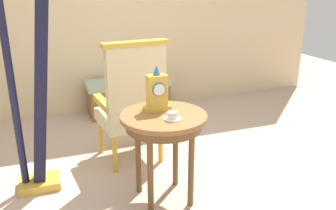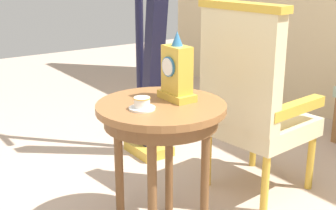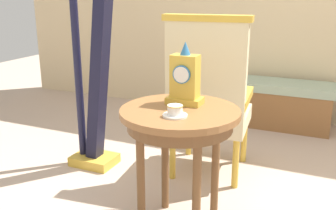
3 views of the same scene
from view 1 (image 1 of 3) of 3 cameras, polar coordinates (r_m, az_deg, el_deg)
ground_plane at (r=2.88m, az=1.02°, el=-14.26°), size 10.00×10.00×0.00m
side_table at (r=2.56m, az=-0.71°, el=-3.38°), size 0.63×0.63×0.69m
teacup_left at (r=2.42m, az=0.74°, el=-1.82°), size 0.12×0.12×0.06m
mantel_clock at (r=2.57m, az=-1.80°, el=2.03°), size 0.19×0.11×0.34m
armchair at (r=3.14m, az=-5.81°, el=0.62°), size 0.59×0.58×1.14m
harp at (r=2.84m, az=-20.99°, el=1.11°), size 0.40×0.24×1.88m
window_bench at (r=4.52m, az=-6.40°, el=1.43°), size 1.04×0.40×0.44m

